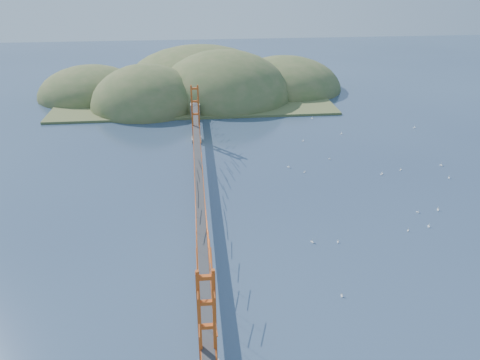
{
  "coord_description": "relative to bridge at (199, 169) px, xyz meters",
  "views": [
    {
      "loc": [
        -0.34,
        -60.85,
        34.55
      ],
      "look_at": [
        5.91,
        0.0,
        5.13
      ],
      "focal_mm": 35.0,
      "sensor_mm": 36.0,
      "label": 1
    }
  ],
  "objects": [
    {
      "name": "ground",
      "position": [
        0.0,
        -0.18,
        -7.01
      ],
      "size": [
        320.0,
        320.0,
        0.0
      ],
      "primitive_type": "plane",
      "color": "#304360",
      "rests_on": "ground"
    },
    {
      "name": "bridge",
      "position": [
        0.0,
        0.0,
        0.0
      ],
      "size": [
        2.2,
        94.4,
        12.0
      ],
      "color": "gray",
      "rests_on": "ground"
    },
    {
      "name": "far_headlands",
      "position": [
        2.21,
        68.33,
        -7.01
      ],
      "size": [
        84.0,
        58.0,
        25.0
      ],
      "color": "olive",
      "rests_on": "ground"
    },
    {
      "name": "sailboat_5",
      "position": [
        31.97,
        -7.48,
        -6.86
      ],
      "size": [
        0.53,
        0.58,
        0.66
      ],
      "color": "white",
      "rests_on": "ground"
    },
    {
      "name": "sailboat_10",
      "position": [
        15.3,
        -20.75,
        -6.87
      ],
      "size": [
        0.46,
        0.53,
        0.6
      ],
      "color": "white",
      "rests_on": "ground"
    },
    {
      "name": "sailboat_6",
      "position": [
        14.63,
        -9.72,
        -6.86
      ],
      "size": [
        0.62,
        0.62,
        0.67
      ],
      "color": "white",
      "rests_on": "ground"
    },
    {
      "name": "sailboat_14",
      "position": [
        35.55,
        -3.07,
        -6.85
      ],
      "size": [
        0.63,
        0.64,
        0.72
      ],
      "color": "white",
      "rests_on": "ground"
    },
    {
      "name": "sailboat_7",
      "position": [
        30.95,
        30.77,
        -6.87
      ],
      "size": [
        0.52,
        0.48,
        0.59
      ],
      "color": "white",
      "rests_on": "ground"
    },
    {
      "name": "sailboat_15",
      "position": [
        27.29,
        41.82,
        -6.86
      ],
      "size": [
        0.5,
        0.56,
        0.63
      ],
      "color": "white",
      "rests_on": "ground"
    },
    {
      "name": "sailboat_9",
      "position": [
        42.83,
        7.41,
        -6.86
      ],
      "size": [
        0.64,
        0.64,
        0.69
      ],
      "color": "white",
      "rests_on": "ground"
    },
    {
      "name": "sailboat_12",
      "position": [
        21.84,
        27.42,
        -6.88
      ],
      "size": [
        0.47,
        0.39,
        0.55
      ],
      "color": "white",
      "rests_on": "ground"
    },
    {
      "name": "sailboat_4",
      "position": [
        35.9,
        11.48,
        -6.87
      ],
      "size": [
        0.58,
        0.58,
        0.61
      ],
      "color": "white",
      "rests_on": "ground"
    },
    {
      "name": "sailboat_8",
      "position": [
        31.9,
        10.1,
        -6.85
      ],
      "size": [
        0.69,
        0.69,
        0.73
      ],
      "color": "white",
      "rests_on": "ground"
    },
    {
      "name": "sailboat_3",
      "position": [
        18.67,
        12.29,
        -6.87
      ],
      "size": [
        0.54,
        0.54,
        0.56
      ],
      "color": "white",
      "rests_on": "ground"
    },
    {
      "name": "sailboat_13",
      "position": [
        28.57,
        -8.25,
        -6.88
      ],
      "size": [
        0.52,
        0.52,
        0.55
      ],
      "color": "white",
      "rests_on": "ground"
    },
    {
      "name": "sailboat_1",
      "position": [
        24.71,
        17.64,
        -6.87
      ],
      "size": [
        0.55,
        0.55,
        0.58
      ],
      "color": "white",
      "rests_on": "ground"
    },
    {
      "name": "sailboat_17",
      "position": [
        48.21,
        32.85,
        -6.86
      ],
      "size": [
        0.58,
        0.47,
        0.67
      ],
      "color": "white",
      "rests_on": "ground"
    },
    {
      "name": "sailboat_0",
      "position": [
        18.04,
        -10.05,
        -6.87
      ],
      "size": [
        0.49,
        0.51,
        0.57
      ],
      "color": "white",
      "rests_on": "ground"
    },
    {
      "name": "sailboat_16",
      "position": [
        16.31,
        14.73,
        -6.86
      ],
      "size": [
        0.66,
        0.66,
        0.7
      ],
      "color": "white",
      "rests_on": "ground"
    },
    {
      "name": "sailboat_11",
      "position": [
        44.14,
        12.69,
        -6.85
      ],
      "size": [
        0.64,
        0.64,
        0.72
      ],
      "color": "white",
      "rests_on": "ground"
    },
    {
      "name": "sailboat_2",
      "position": [
        32.24,
        -3.4,
        -6.87
      ],
      "size": [
        0.53,
        0.53,
        0.56
      ],
      "color": "white",
      "rests_on": "ground"
    }
  ]
}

